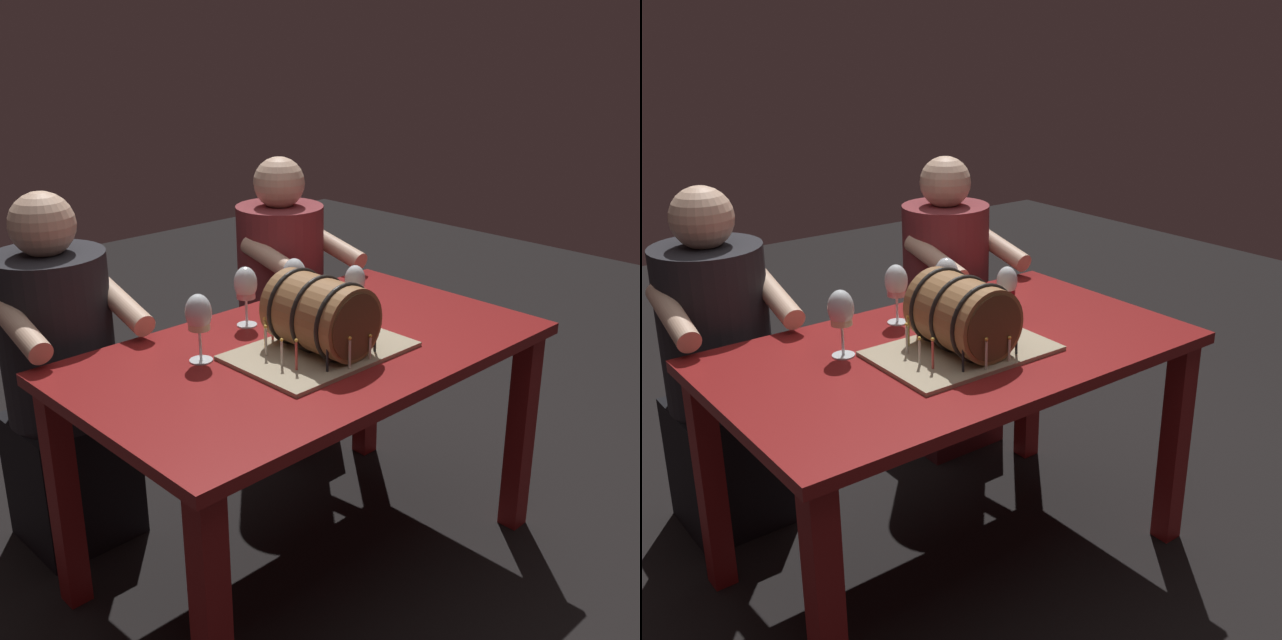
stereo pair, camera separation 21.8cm
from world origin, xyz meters
TOP-DOWN VIEW (x-y plane):
  - ground_plane at (0.00, 0.00)m, footprint 8.00×8.00m
  - dining_table at (0.00, 0.00)m, footprint 1.39×0.82m
  - barrel_cake at (-0.01, -0.06)m, footprint 0.49×0.34m
  - wine_glass_empty at (0.13, 0.21)m, footprint 0.08×0.08m
  - wine_glass_white at (-0.29, 0.13)m, footprint 0.07×0.07m
  - wine_glass_red at (0.27, 0.08)m, footprint 0.07×0.07m
  - wine_glass_rose at (-0.02, 0.26)m, footprint 0.07×0.07m
  - person_seated_left at (-0.46, 0.64)m, footprint 0.40×0.48m
  - person_seated_right at (0.46, 0.64)m, footprint 0.37×0.46m

SIDE VIEW (x-z plane):
  - ground_plane at x=0.00m, z-range 0.00..0.00m
  - person_seated_right at x=0.46m, z-range -0.05..1.12m
  - person_seated_left at x=-0.46m, z-range -0.04..1.13m
  - dining_table at x=0.00m, z-range 0.26..1.00m
  - barrel_cake at x=-0.01m, z-range 0.73..0.96m
  - wine_glass_red at x=0.27m, z-range 0.77..0.94m
  - wine_glass_rose at x=-0.02m, z-range 0.78..0.96m
  - wine_glass_white at x=-0.29m, z-range 0.78..0.97m
  - wine_glass_empty at x=0.13m, z-range 0.78..0.97m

